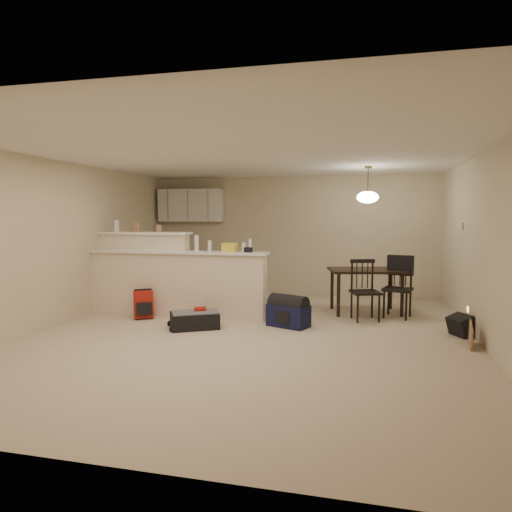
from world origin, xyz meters
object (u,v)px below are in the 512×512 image
(pendant_lamp, at_px, (368,197))
(dining_table, at_px, (366,274))
(dining_chair_far, at_px, (398,288))
(navy_duffel, at_px, (288,316))
(black_daypack, at_px, (462,326))
(red_backpack, at_px, (143,305))
(dining_chair_near, at_px, (365,290))
(suitcase, at_px, (195,320))

(pendant_lamp, bearing_deg, dining_table, 45.00)
(dining_chair_far, relative_size, navy_duffel, 1.64)
(dining_chair_far, xyz_separation_m, black_daypack, (0.79, -1.02, -0.35))
(dining_chair_far, bearing_deg, red_backpack, -150.36)
(dining_chair_near, relative_size, suitcase, 1.40)
(suitcase, bearing_deg, dining_table, 5.98)
(suitcase, bearing_deg, dining_chair_near, -4.54)
(dining_chair_near, xyz_separation_m, suitcase, (-2.46, -1.11, -0.37))
(pendant_lamp, height_order, dining_chair_near, pendant_lamp)
(pendant_lamp, relative_size, dining_chair_near, 0.64)
(dining_chair_near, distance_m, black_daypack, 1.51)
(red_backpack, bearing_deg, black_daypack, -32.39)
(suitcase, distance_m, black_daypack, 3.79)
(black_daypack, bearing_deg, navy_duffel, 60.87)
(pendant_lamp, distance_m, navy_duffel, 2.50)
(suitcase, xyz_separation_m, red_backpack, (-1.05, 0.43, 0.11))
(dining_table, height_order, dining_chair_near, dining_chair_near)
(dining_chair_near, bearing_deg, red_backpack, 172.23)
(pendant_lamp, bearing_deg, suitcase, -145.18)
(pendant_lamp, distance_m, suitcase, 3.54)
(dining_chair_far, xyz_separation_m, navy_duffel, (-1.63, -1.02, -0.33))
(pendant_lamp, height_order, dining_chair_far, pendant_lamp)
(dining_chair_near, height_order, suitcase, dining_chair_near)
(dining_table, xyz_separation_m, red_backpack, (-3.52, -1.29, -0.44))
(dining_chair_far, bearing_deg, navy_duffel, -132.61)
(pendant_lamp, height_order, navy_duffel, pendant_lamp)
(pendant_lamp, distance_m, red_backpack, 4.14)
(dining_table, relative_size, dining_chair_far, 1.37)
(dining_table, height_order, navy_duffel, dining_table)
(navy_duffel, bearing_deg, dining_chair_far, 54.38)
(black_daypack, bearing_deg, pendant_lamp, 16.07)
(dining_table, relative_size, dining_chair_near, 1.41)
(suitcase, distance_m, navy_duffel, 1.41)
(suitcase, xyz_separation_m, black_daypack, (3.77, 0.43, 0.03))
(dining_table, bearing_deg, suitcase, -158.61)
(dining_table, xyz_separation_m, dining_chair_far, (0.51, -0.27, -0.17))
(dining_table, distance_m, red_backpack, 3.77)
(dining_table, xyz_separation_m, black_daypack, (1.30, -1.29, -0.52))
(dining_chair_far, relative_size, black_daypack, 3.06)
(black_daypack, bearing_deg, dining_chair_near, 33.19)
(pendant_lamp, distance_m, dining_chair_near, 1.62)
(pendant_lamp, distance_m, dining_chair_far, 1.60)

